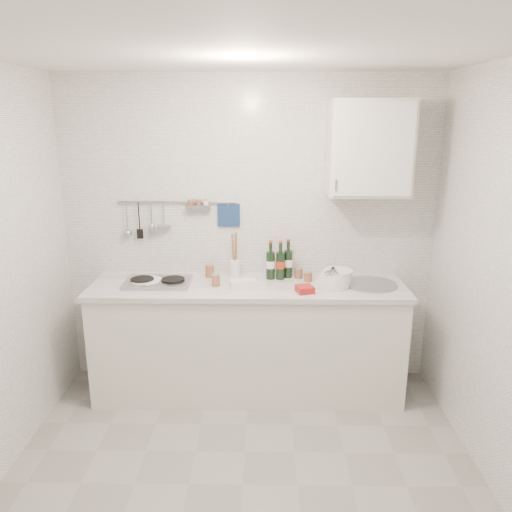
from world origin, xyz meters
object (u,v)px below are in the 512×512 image
Objects in this scene: plate_stack_hob at (145,282)px; plate_stack_sink at (335,279)px; wall_cabinet at (369,148)px; utensil_crock at (235,266)px; wine_bottles at (280,260)px.

plate_stack_hob is 1.46m from plate_stack_sink.
wall_cabinet reaches higher than utensil_crock.
wine_bottles is at bearing 9.10° from plate_stack_hob.
plate_stack_sink is 0.80× the size of utensil_crock.
wall_cabinet reaches higher than wine_bottles.
plate_stack_sink is (1.46, -0.02, 0.04)m from plate_stack_hob.
wall_cabinet reaches higher than plate_stack_hob.
plate_stack_hob is (-1.69, -0.13, -1.01)m from wall_cabinet.
plate_stack_sink reaches higher than plate_stack_hob.
wall_cabinet is at bearing 31.99° from plate_stack_sink.
plate_stack_hob is 0.85× the size of plate_stack_sink.
utensil_crock reaches higher than plate_stack_sink.
wall_cabinet is at bearing 4.27° from plate_stack_hob.
wall_cabinet is 1.98m from plate_stack_hob.
plate_stack_hob is at bearing -175.73° from wall_cabinet.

